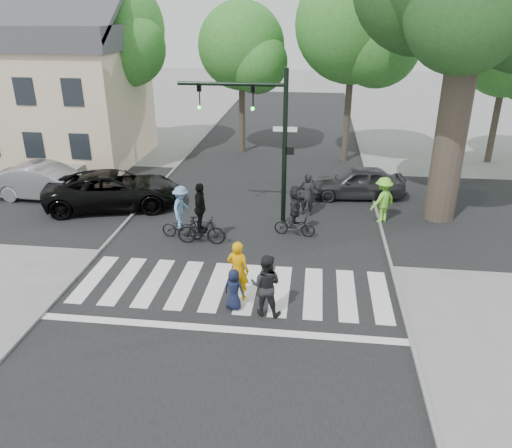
{
  "coord_description": "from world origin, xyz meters",
  "views": [
    {
      "loc": [
        2.35,
        -12.19,
        7.96
      ],
      "look_at": [
        0.5,
        3.0,
        1.3
      ],
      "focal_mm": 35.0,
      "sensor_mm": 36.0,
      "label": 1
    }
  ],
  "objects_px": {
    "cyclist_mid": "(201,220)",
    "car_silver": "(47,182)",
    "traffic_signal": "(262,126)",
    "pedestrian_child": "(234,290)",
    "cyclist_left": "(182,216)",
    "cyclist_right": "(295,214)",
    "pedestrian_adult": "(266,285)",
    "car_grey": "(357,182)",
    "car_suv": "(114,190)",
    "pedestrian_woman": "(238,270)"
  },
  "relations": [
    {
      "from": "car_silver",
      "to": "car_grey",
      "type": "distance_m",
      "value": 13.91
    },
    {
      "from": "pedestrian_woman",
      "to": "car_silver",
      "type": "bearing_deg",
      "value": -23.19
    },
    {
      "from": "pedestrian_adult",
      "to": "traffic_signal",
      "type": "bearing_deg",
      "value": -76.02
    },
    {
      "from": "pedestrian_child",
      "to": "pedestrian_adult",
      "type": "height_order",
      "value": "pedestrian_adult"
    },
    {
      "from": "cyclist_mid",
      "to": "pedestrian_adult",
      "type": "bearing_deg",
      "value": -56.57
    },
    {
      "from": "cyclist_right",
      "to": "car_grey",
      "type": "relative_size",
      "value": 0.47
    },
    {
      "from": "pedestrian_woman",
      "to": "cyclist_mid",
      "type": "distance_m",
      "value": 4.0
    },
    {
      "from": "pedestrian_woman",
      "to": "car_grey",
      "type": "relative_size",
      "value": 0.44
    },
    {
      "from": "car_suv",
      "to": "car_grey",
      "type": "height_order",
      "value": "car_suv"
    },
    {
      "from": "car_grey",
      "to": "cyclist_right",
      "type": "bearing_deg",
      "value": -35.25
    },
    {
      "from": "cyclist_left",
      "to": "car_silver",
      "type": "bearing_deg",
      "value": 154.26
    },
    {
      "from": "pedestrian_child",
      "to": "cyclist_right",
      "type": "bearing_deg",
      "value": -89.42
    },
    {
      "from": "pedestrian_child",
      "to": "pedestrian_adult",
      "type": "relative_size",
      "value": 0.68
    },
    {
      "from": "pedestrian_adult",
      "to": "cyclist_right",
      "type": "relative_size",
      "value": 0.92
    },
    {
      "from": "pedestrian_adult",
      "to": "cyclist_mid",
      "type": "height_order",
      "value": "cyclist_mid"
    },
    {
      "from": "pedestrian_woman",
      "to": "car_grey",
      "type": "height_order",
      "value": "pedestrian_woman"
    },
    {
      "from": "pedestrian_adult",
      "to": "cyclist_mid",
      "type": "relative_size",
      "value": 0.79
    },
    {
      "from": "traffic_signal",
      "to": "pedestrian_child",
      "type": "distance_m",
      "value": 7.15
    },
    {
      "from": "cyclist_left",
      "to": "cyclist_mid",
      "type": "xyz_separation_m",
      "value": [
        0.81,
        -0.39,
        0.07
      ]
    },
    {
      "from": "pedestrian_adult",
      "to": "pedestrian_child",
      "type": "bearing_deg",
      "value": -1.84
    },
    {
      "from": "pedestrian_child",
      "to": "car_grey",
      "type": "height_order",
      "value": "car_grey"
    },
    {
      "from": "pedestrian_woman",
      "to": "pedestrian_adult",
      "type": "distance_m",
      "value": 1.14
    },
    {
      "from": "pedestrian_child",
      "to": "cyclist_right",
      "type": "xyz_separation_m",
      "value": [
        1.47,
        5.22,
        0.27
      ]
    },
    {
      "from": "car_silver",
      "to": "cyclist_mid",
      "type": "bearing_deg",
      "value": -113.74
    },
    {
      "from": "cyclist_mid",
      "to": "car_silver",
      "type": "relative_size",
      "value": 0.48
    },
    {
      "from": "car_suv",
      "to": "car_grey",
      "type": "bearing_deg",
      "value": -91.44
    },
    {
      "from": "pedestrian_adult",
      "to": "pedestrian_woman",
      "type": "bearing_deg",
      "value": -31.83
    },
    {
      "from": "car_suv",
      "to": "car_silver",
      "type": "distance_m",
      "value": 3.42
    },
    {
      "from": "pedestrian_adult",
      "to": "car_silver",
      "type": "bearing_deg",
      "value": -30.18
    },
    {
      "from": "pedestrian_adult",
      "to": "car_suv",
      "type": "xyz_separation_m",
      "value": [
        -7.31,
        7.36,
        -0.12
      ]
    },
    {
      "from": "traffic_signal",
      "to": "cyclist_left",
      "type": "distance_m",
      "value": 4.51
    },
    {
      "from": "cyclist_left",
      "to": "car_grey",
      "type": "height_order",
      "value": "cyclist_left"
    },
    {
      "from": "pedestrian_child",
      "to": "car_suv",
      "type": "height_order",
      "value": "car_suv"
    },
    {
      "from": "cyclist_left",
      "to": "cyclist_right",
      "type": "xyz_separation_m",
      "value": [
        4.14,
        0.74,
        -0.0
      ]
    },
    {
      "from": "cyclist_mid",
      "to": "cyclist_right",
      "type": "relative_size",
      "value": 1.17
    },
    {
      "from": "pedestrian_child",
      "to": "cyclist_mid",
      "type": "relative_size",
      "value": 0.53
    },
    {
      "from": "pedestrian_adult",
      "to": "car_suv",
      "type": "distance_m",
      "value": 10.37
    },
    {
      "from": "pedestrian_child",
      "to": "car_silver",
      "type": "xyz_separation_m",
      "value": [
        -9.74,
        7.88,
        0.17
      ]
    },
    {
      "from": "pedestrian_adult",
      "to": "car_silver",
      "type": "distance_m",
      "value": 13.35
    },
    {
      "from": "car_silver",
      "to": "pedestrian_child",
      "type": "bearing_deg",
      "value": -127.0
    },
    {
      "from": "pedestrian_adult",
      "to": "cyclist_left",
      "type": "height_order",
      "value": "cyclist_left"
    },
    {
      "from": "pedestrian_woman",
      "to": "pedestrian_adult",
      "type": "relative_size",
      "value": 1.02
    },
    {
      "from": "cyclist_left",
      "to": "cyclist_right",
      "type": "relative_size",
      "value": 1.03
    },
    {
      "from": "pedestrian_woman",
      "to": "traffic_signal",
      "type": "bearing_deg",
      "value": -77.1
    },
    {
      "from": "pedestrian_woman",
      "to": "cyclist_left",
      "type": "xyz_separation_m",
      "value": [
        -2.71,
        3.9,
        -0.04
      ]
    },
    {
      "from": "car_suv",
      "to": "pedestrian_adult",
      "type": "bearing_deg",
      "value": -150.18
    },
    {
      "from": "pedestrian_woman",
      "to": "cyclist_left",
      "type": "height_order",
      "value": "cyclist_left"
    },
    {
      "from": "pedestrian_adult",
      "to": "car_suv",
      "type": "relative_size",
      "value": 0.32
    },
    {
      "from": "car_grey",
      "to": "pedestrian_woman",
      "type": "bearing_deg",
      "value": -29.15
    },
    {
      "from": "traffic_signal",
      "to": "cyclist_mid",
      "type": "relative_size",
      "value": 2.58
    }
  ]
}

